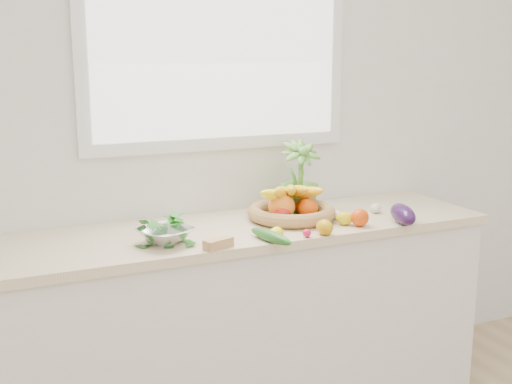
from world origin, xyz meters
name	(u,v)px	position (x,y,z in m)	size (l,w,h in m)	color
back_wall	(218,117)	(0.00, 2.25, 1.35)	(4.50, 0.02, 2.70)	white
counter_cabinet	(244,325)	(0.00, 1.95, 0.43)	(2.20, 0.58, 0.86)	silver
countertop	(244,230)	(0.00, 1.95, 0.88)	(2.24, 0.62, 0.04)	beige
window_frame	(218,29)	(0.00, 2.23, 1.75)	(1.30, 0.03, 1.10)	white
window_pane	(220,29)	(0.00, 2.21, 1.75)	(1.18, 0.01, 0.98)	white
orange_loose	(360,218)	(0.46, 1.72, 0.94)	(0.08, 0.08, 0.08)	#D74106
lemon_a	(325,227)	(0.25, 1.67, 0.93)	(0.07, 0.08, 0.07)	orange
lemon_b	(277,234)	(0.03, 1.68, 0.93)	(0.06, 0.07, 0.06)	#F8F00D
lemon_c	(345,218)	(0.41, 1.77, 0.93)	(0.06, 0.08, 0.06)	yellow
apple	(281,215)	(0.16, 1.89, 0.94)	(0.09, 0.09, 0.09)	red
ginger	(218,243)	(-0.23, 1.68, 0.92)	(0.12, 0.05, 0.04)	tan
garlic_a	(337,215)	(0.43, 1.87, 0.92)	(0.05, 0.05, 0.04)	white
garlic_b	(286,215)	(0.21, 1.96, 0.92)	(0.05, 0.05, 0.04)	white
garlic_c	(376,208)	(0.66, 1.89, 0.92)	(0.05, 0.05, 0.05)	silver
eggplant	(403,214)	(0.65, 1.68, 0.94)	(0.08, 0.22, 0.09)	#29103B
cucumber	(271,236)	(0.00, 1.67, 0.92)	(0.05, 0.26, 0.05)	#1C5418
radish	(307,233)	(0.16, 1.67, 0.92)	(0.03, 0.03, 0.03)	#D41A4A
potted_herb	(299,177)	(0.32, 2.04, 1.07)	(0.19, 0.19, 0.35)	#589937
fruit_basket	(291,207)	(0.24, 1.96, 0.96)	(0.53, 0.53, 0.20)	tan
colander_with_spinach	(165,230)	(-0.40, 1.82, 0.96)	(0.27, 0.27, 0.11)	silver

